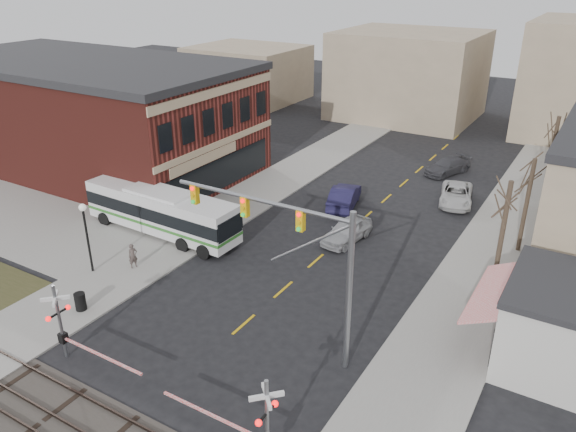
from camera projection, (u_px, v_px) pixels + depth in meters
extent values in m
plane|color=black|center=(221.00, 345.00, 27.98)|extent=(160.00, 160.00, 0.00)
cube|color=gray|center=(274.00, 184.00, 48.01)|extent=(5.00, 60.00, 0.12)
cube|color=gray|center=(504.00, 234.00, 39.13)|extent=(5.00, 60.00, 0.12)
cube|color=gray|center=(27.00, 215.00, 42.14)|extent=(20.00, 10.00, 0.11)
cube|color=#2D231E|center=(131.00, 421.00, 23.19)|extent=(160.00, 0.08, 0.14)
cube|color=maroon|center=(88.00, 116.00, 51.22)|extent=(30.00, 15.00, 9.00)
cube|color=#262628|center=(80.00, 63.00, 49.22)|extent=(30.40, 15.40, 0.60)
cube|color=tan|center=(220.00, 144.00, 44.27)|extent=(0.10, 15.00, 0.50)
cube|color=tan|center=(217.00, 92.00, 42.57)|extent=(0.10, 15.00, 0.70)
cube|color=black|center=(221.00, 173.00, 45.31)|extent=(0.08, 13.00, 2.60)
cube|color=red|center=(492.00, 291.00, 26.97)|extent=(1.68, 6.00, 0.87)
cylinder|color=#382B21|center=(501.00, 238.00, 30.99)|extent=(0.28, 0.28, 6.75)
cylinder|color=#382B21|center=(526.00, 206.00, 35.63)|extent=(0.28, 0.28, 6.30)
cylinder|color=#382B21|center=(550.00, 164.00, 41.60)|extent=(0.28, 0.28, 7.20)
cube|color=silver|center=(161.00, 210.00, 38.65)|extent=(12.08, 2.95, 2.65)
cube|color=black|center=(161.00, 208.00, 38.58)|extent=(12.12, 2.99, 0.90)
cube|color=#2E7426|center=(162.00, 219.00, 38.91)|extent=(12.12, 2.99, 0.20)
cylinder|color=black|center=(163.00, 227.00, 39.18)|extent=(1.08, 2.63, 1.00)
cylinder|color=gray|center=(349.00, 294.00, 24.87)|extent=(0.28, 0.28, 8.00)
cylinder|color=gray|center=(259.00, 200.00, 25.61)|extent=(9.36, 0.20, 0.20)
cube|color=gold|center=(301.00, 220.00, 24.80)|extent=(0.35, 0.30, 1.00)
cube|color=gold|center=(245.00, 207.00, 26.20)|extent=(0.35, 0.30, 1.00)
cube|color=gold|center=(195.00, 194.00, 27.60)|extent=(0.35, 0.30, 1.00)
cylinder|color=gray|center=(60.00, 322.00, 26.35)|extent=(0.16, 0.16, 4.00)
cube|color=silver|center=(55.00, 298.00, 25.81)|extent=(1.00, 1.00, 0.18)
cube|color=silver|center=(55.00, 298.00, 25.81)|extent=(1.00, 1.00, 0.18)
sphere|color=#FF0C0C|center=(48.00, 319.00, 25.71)|extent=(0.26, 0.26, 0.26)
sphere|color=#FF0C0C|center=(68.00, 307.00, 26.57)|extent=(0.26, 0.26, 0.26)
cube|color=black|center=(63.00, 338.00, 26.72)|extent=(0.35, 0.35, 0.50)
cube|color=#FF0C0C|center=(101.00, 356.00, 25.51)|extent=(5.00, 0.10, 0.10)
cylinder|color=gray|center=(267.00, 424.00, 20.57)|extent=(0.16, 0.16, 4.00)
cube|color=silver|center=(267.00, 396.00, 20.03)|extent=(1.00, 1.00, 0.18)
cube|color=silver|center=(267.00, 396.00, 20.03)|extent=(1.00, 1.00, 0.18)
sphere|color=#FF0C0C|center=(259.00, 423.00, 19.93)|extent=(0.26, 0.26, 0.26)
sphere|color=#FF0C0C|center=(275.00, 404.00, 20.79)|extent=(0.26, 0.26, 0.26)
cube|color=#FF0C0C|center=(212.00, 415.00, 22.16)|extent=(5.00, 0.10, 0.10)
cylinder|color=black|center=(88.00, 241.00, 33.57)|extent=(0.14, 0.14, 4.10)
sphere|color=silver|center=(82.00, 207.00, 32.66)|extent=(0.44, 0.44, 0.44)
cylinder|color=black|center=(80.00, 302.00, 30.42)|extent=(0.60, 0.60, 1.00)
imported|color=#9D9EA2|center=(347.00, 231.00, 38.06)|extent=(2.36, 4.67, 1.52)
imported|color=#1A1639|center=(344.00, 196.00, 43.34)|extent=(3.02, 5.46, 1.70)
imported|color=#BEBEBE|center=(456.00, 195.00, 44.07)|extent=(3.45, 5.52, 1.42)
imported|color=#3A3A3F|center=(447.00, 166.00, 50.21)|extent=(3.66, 5.18, 1.39)
imported|color=#4C413C|center=(133.00, 256.00, 34.50)|extent=(0.58, 0.68, 1.58)
imported|color=#3A3A66|center=(165.00, 227.00, 38.03)|extent=(1.10, 1.02, 1.81)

